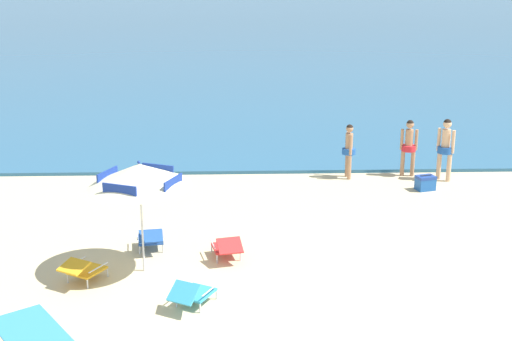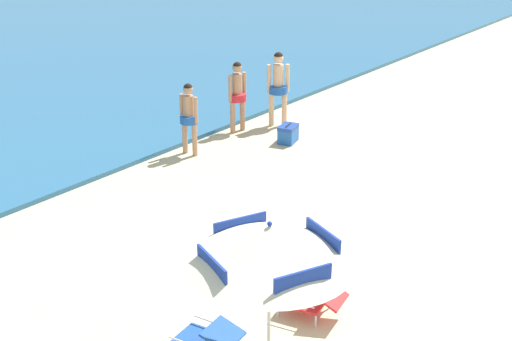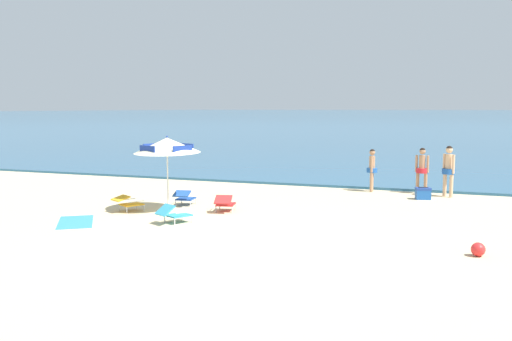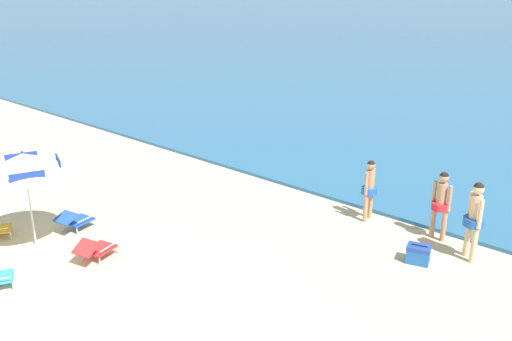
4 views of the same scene
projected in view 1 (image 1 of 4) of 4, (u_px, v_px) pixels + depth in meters
The scene contains 10 objects.
beach_umbrella_striped_main at pixel (139, 175), 12.60m from camera, with size 2.22×2.23×2.27m.
lounge_chair_under_umbrella at pixel (227, 247), 13.62m from camera, with size 0.72×0.98×0.52m.
lounge_chair_beside_umbrella at pixel (151, 238), 14.05m from camera, with size 0.66×0.94×0.50m.
lounge_chair_facing_sea at pixel (83, 269), 12.58m from camera, with size 0.88×1.00×0.49m.
lounge_chair_spare_folded at pixel (192, 293), 11.66m from camera, with size 0.89×1.03×0.53m.
person_standing_near_shore at pixel (446, 145), 18.71m from camera, with size 0.44×0.44×1.78m.
person_standing_beside at pixel (409, 144), 19.15m from camera, with size 0.49×0.41×1.66m.
person_wading_in at pixel (349, 147), 18.96m from camera, with size 0.39×0.47×1.58m.
cooler_box at pixel (425, 183), 18.07m from camera, with size 0.57×0.47×0.43m.
beach_towel at pixel (32, 333), 10.86m from camera, with size 0.90×1.80×0.01m, color #3384BC.
Camera 1 is at (-1.62, -9.34, 5.62)m, focal length 46.57 mm.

